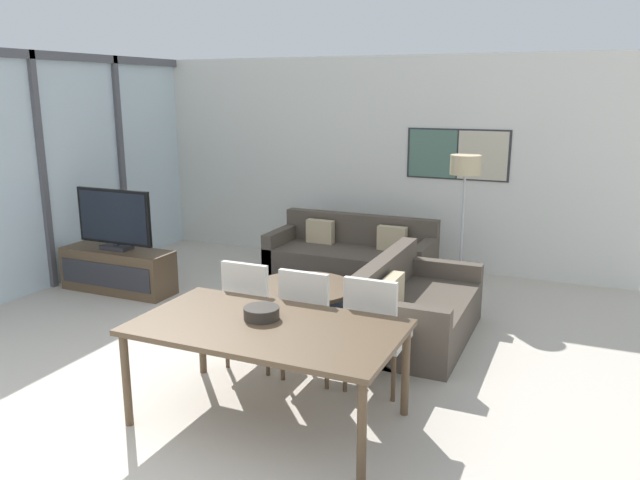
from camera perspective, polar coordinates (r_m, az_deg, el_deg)
ground_plane at (r=4.61m, az=-21.24°, el=-18.20°), size 24.00×24.00×0.00m
wall_back at (r=8.66m, az=4.12°, el=7.20°), size 7.14×0.09×2.80m
window_wall_left at (r=8.10m, az=-24.25°, el=6.52°), size 0.07×5.42×2.80m
area_rug at (r=6.70m, az=-1.49°, el=-7.00°), size 2.37×1.82×0.01m
tv_console at (r=7.84m, az=-17.98°, el=-2.65°), size 1.40×0.46×0.52m
television at (r=7.70m, az=-18.30°, el=1.74°), size 1.04×0.20×0.72m
sofa_main at (r=7.89m, az=2.97°, el=-1.79°), size 2.04×0.88×0.80m
sofa_side at (r=6.13m, az=8.51°, el=-6.51°), size 0.88×1.64×0.80m
coffee_table at (r=6.62m, az=-1.50°, el=-4.90°), size 1.09×1.09×0.35m
dining_table at (r=4.49m, az=-4.85°, el=-8.45°), size 1.90×1.06×0.74m
dining_chair_left at (r=5.41m, az=-6.17°, el=-6.33°), size 0.46×0.46×0.96m
dining_chair_centre at (r=5.15m, az=-0.93°, el=-7.30°), size 0.46×0.46×0.96m
dining_chair_right at (r=4.98m, az=5.00°, el=-8.12°), size 0.46×0.46×0.96m
fruit_bowl at (r=4.57m, az=-5.37°, el=-6.59°), size 0.26×0.26×0.09m
floor_lamp at (r=7.31m, az=13.11°, el=5.70°), size 0.35×0.35×1.64m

